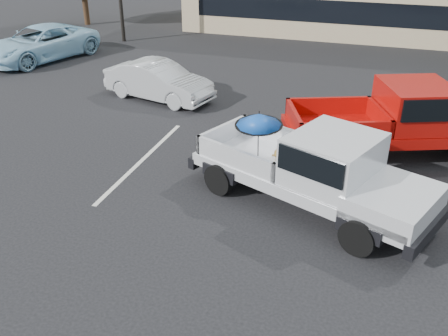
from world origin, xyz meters
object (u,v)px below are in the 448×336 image
at_px(blue_suv, 40,43).
at_px(silver_pickup, 322,168).
at_px(red_pickup, 407,117).
at_px(silver_sedan, 159,81).

bearing_deg(blue_suv, silver_pickup, -14.72).
height_order(red_pickup, silver_sedan, red_pickup).
relative_size(silver_sedan, blue_suv, 0.76).
xyz_separation_m(silver_pickup, silver_sedan, (-6.52, 5.62, -0.39)).
bearing_deg(red_pickup, silver_sedan, 144.69).
height_order(silver_pickup, red_pickup, silver_pickup).
distance_m(red_pickup, silver_sedan, 8.51).
xyz_separation_m(silver_pickup, blue_suv, (-13.73, 8.72, -0.32)).
height_order(red_pickup, blue_suv, red_pickup).
height_order(silver_pickup, blue_suv, silver_pickup).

